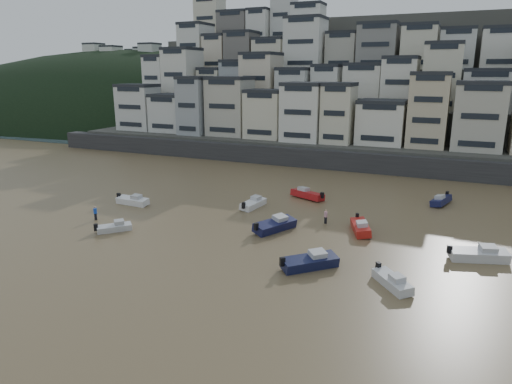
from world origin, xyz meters
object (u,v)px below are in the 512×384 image
at_px(boat_b, 392,279).
at_px(boat_c, 275,224).
at_px(boat_a, 310,260).
at_px(person_blue, 95,213).
at_px(boat_d, 479,253).
at_px(boat_i, 441,199).
at_px(boat_k, 133,200).
at_px(boat_f, 253,202).
at_px(boat_e, 361,226).
at_px(person_pink, 326,217).
at_px(boat_j, 114,226).
at_px(boat_h, 307,193).

height_order(boat_b, boat_c, boat_c).
height_order(boat_a, person_blue, person_blue).
bearing_deg(boat_d, boat_c, 162.16).
xyz_separation_m(boat_i, boat_k, (-38.76, -17.16, -0.00)).
xyz_separation_m(boat_a, boat_f, (-12.78, 15.66, -0.10)).
xyz_separation_m(boat_c, boat_e, (9.08, 3.56, -0.07)).
xyz_separation_m(boat_e, boat_i, (7.90, 15.58, -0.05)).
bearing_deg(boat_k, person_blue, -87.01).
distance_m(boat_i, person_pink, 18.87).
bearing_deg(boat_i, boat_j, -35.75).
bearing_deg(boat_b, boat_c, -161.81).
xyz_separation_m(boat_e, person_pink, (-4.44, 1.31, 0.12)).
height_order(boat_b, boat_j, boat_b).
bearing_deg(boat_c, boat_i, -16.52).
bearing_deg(boat_h, boat_j, 77.16).
distance_m(boat_d, boat_f, 28.17).
distance_m(boat_e, boat_f, 15.58).
relative_size(boat_a, boat_i, 1.14).
xyz_separation_m(boat_f, boat_h, (5.28, 7.25, 0.07)).
height_order(boat_c, boat_j, boat_c).
xyz_separation_m(person_blue, person_pink, (26.28, 10.14, 0.00)).
xyz_separation_m(boat_e, person_blue, (-30.72, -8.83, 0.12)).
distance_m(boat_h, person_pink, 11.16).
height_order(boat_e, boat_f, boat_e).
xyz_separation_m(boat_d, boat_e, (-12.09, 3.51, -0.05)).
relative_size(boat_b, boat_f, 0.94).
bearing_deg(boat_d, boat_f, 146.93).
xyz_separation_m(boat_e, boat_j, (-25.83, -11.16, -0.18)).
height_order(boat_h, boat_i, boat_h).
height_order(boat_d, person_pink, person_pink).
distance_m(boat_k, person_pink, 26.57).
relative_size(boat_b, person_blue, 2.80).
distance_m(person_blue, person_pink, 28.17).
height_order(boat_b, boat_e, boat_e).
bearing_deg(boat_h, boat_f, 76.84).
distance_m(boat_e, boat_h, 14.81).
distance_m(boat_e, person_blue, 31.96).
distance_m(boat_d, person_blue, 43.14).
height_order(boat_i, person_pink, person_pink).
xyz_separation_m(boat_d, boat_i, (-4.19, 19.10, -0.10)).
bearing_deg(boat_c, boat_d, -64.83).
bearing_deg(boat_a, boat_c, 84.61).
bearing_deg(boat_e, boat_b, 2.03).
bearing_deg(person_pink, boat_j, -149.77).
xyz_separation_m(boat_b, boat_e, (-5.21, 12.56, 0.09)).
height_order(boat_a, boat_b, boat_a).
height_order(boat_h, boat_j, boat_h).
relative_size(boat_h, boat_k, 1.10).
bearing_deg(boat_k, person_pink, 8.14).
height_order(boat_a, boat_h, boat_a).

